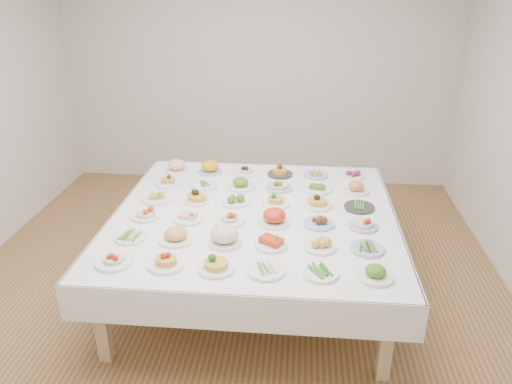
# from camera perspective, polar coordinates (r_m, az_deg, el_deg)

# --- Properties ---
(room_envelope) EXTENTS (5.02, 5.02, 2.81)m
(room_envelope) POSITION_cam_1_polar(r_m,az_deg,el_deg) (3.99, -3.19, 12.46)
(room_envelope) COLOR olive
(room_envelope) RESTS_ON ground
(display_table) EXTENTS (2.38, 2.38, 0.75)m
(display_table) POSITION_cam_1_polar(r_m,az_deg,el_deg) (4.24, -0.19, -3.19)
(display_table) COLOR white
(display_table) RESTS_ON ground
(dish_0) EXTENTS (0.26, 0.26, 0.12)m
(dish_0) POSITION_cam_1_polar(r_m,az_deg,el_deg) (3.63, -15.95, -7.16)
(dish_0) COLOR white
(dish_0) RESTS_ON display_table
(dish_1) EXTENTS (0.25, 0.25, 0.13)m
(dish_1) POSITION_cam_1_polar(r_m,az_deg,el_deg) (3.51, -10.25, -7.50)
(dish_1) COLOR white
(dish_1) RESTS_ON display_table
(dish_2) EXTENTS (0.26, 0.25, 0.16)m
(dish_2) POSITION_cam_1_polar(r_m,az_deg,el_deg) (3.42, -4.61, -7.72)
(dish_2) COLOR white
(dish_2) RESTS_ON display_table
(dish_3) EXTENTS (0.26, 0.26, 0.05)m
(dish_3) POSITION_cam_1_polar(r_m,az_deg,el_deg) (3.41, 1.18, -8.84)
(dish_3) COLOR white
(dish_3) RESTS_ON display_table
(dish_4) EXTENTS (0.24, 0.24, 0.06)m
(dish_4) POSITION_cam_1_polar(r_m,az_deg,el_deg) (3.41, 7.41, -9.02)
(dish_4) COLOR white
(dish_4) RESTS_ON display_table
(dish_5) EXTENTS (0.24, 0.24, 0.12)m
(dish_5) POSITION_cam_1_polar(r_m,az_deg,el_deg) (3.43, 13.50, -8.74)
(dish_5) COLOR white
(dish_5) RESTS_ON display_table
(dish_6) EXTENTS (0.24, 0.24, 0.05)m
(dish_6) POSITION_cam_1_polar(r_m,az_deg,el_deg) (3.93, -14.14, -4.92)
(dish_6) COLOR white
(dish_6) RESTS_ON display_table
(dish_7) EXTENTS (0.29, 0.29, 0.16)m
(dish_7) POSITION_cam_1_polar(r_m,az_deg,el_deg) (3.80, -9.17, -4.51)
(dish_7) COLOR white
(dish_7) RESTS_ON display_table
(dish_8) EXTENTS (0.25, 0.25, 0.16)m
(dish_8) POSITION_cam_1_polar(r_m,az_deg,el_deg) (3.73, -3.62, -4.88)
(dish_8) COLOR white
(dish_8) RESTS_ON display_table
(dish_9) EXTENTS (0.25, 0.25, 0.12)m
(dish_9) POSITION_cam_1_polar(r_m,az_deg,el_deg) (3.70, 1.75, -5.52)
(dish_9) COLOR white
(dish_9) RESTS_ON display_table
(dish_10) EXTENTS (0.24, 0.24, 0.11)m
(dish_10) POSITION_cam_1_polar(r_m,az_deg,el_deg) (3.70, 7.36, -5.70)
(dish_10) COLOR white
(dish_10) RESTS_ON display_table
(dish_11) EXTENTS (0.25, 0.25, 0.05)m
(dish_11) POSITION_cam_1_polar(r_m,az_deg,el_deg) (3.75, 12.57, -6.23)
(dish_11) COLOR #4C66B2
(dish_11) RESTS_ON display_table
(dish_12) EXTENTS (0.23, 0.23, 0.14)m
(dish_12) POSITION_cam_1_polar(r_m,az_deg,el_deg) (4.21, -12.50, -2.08)
(dish_12) COLOR white
(dish_12) RESTS_ON display_table
(dish_13) EXTENTS (0.25, 0.25, 0.11)m
(dish_13) POSITION_cam_1_polar(r_m,az_deg,el_deg) (4.12, -7.78, -2.60)
(dish_13) COLOR white
(dish_13) RESTS_ON display_table
(dish_14) EXTENTS (0.25, 0.25, 0.13)m
(dish_14) POSITION_cam_1_polar(r_m,az_deg,el_deg) (4.04, -3.04, -2.68)
(dish_14) COLOR white
(dish_14) RESTS_ON display_table
(dish_15) EXTENTS (0.25, 0.25, 0.15)m
(dish_15) POSITION_cam_1_polar(r_m,az_deg,el_deg) (4.02, 2.11, -2.74)
(dish_15) COLOR white
(dish_15) RESTS_ON display_table
(dish_16) EXTENTS (0.25, 0.25, 0.10)m
(dish_16) POSITION_cam_1_polar(r_m,az_deg,el_deg) (4.04, 7.20, -3.27)
(dish_16) COLOR #4C66B2
(dish_16) RESTS_ON display_table
(dish_17) EXTENTS (0.23, 0.23, 0.14)m
(dish_17) POSITION_cam_1_polar(r_m,az_deg,el_deg) (4.05, 12.17, -3.15)
(dish_17) COLOR #4C66B2
(dish_17) RESTS_ON display_table
(dish_18) EXTENTS (0.27, 0.27, 0.11)m
(dish_18) POSITION_cam_1_polar(r_m,az_deg,el_deg) (4.52, -11.26, -0.36)
(dish_18) COLOR white
(dish_18) RESTS_ON display_table
(dish_19) EXTENTS (0.26, 0.25, 0.15)m
(dish_19) POSITION_cam_1_polar(r_m,az_deg,el_deg) (4.42, -6.79, -0.28)
(dish_19) COLOR white
(dish_19) RESTS_ON display_table
(dish_20) EXTENTS (0.25, 0.25, 0.11)m
(dish_20) POSITION_cam_1_polar(r_m,az_deg,el_deg) (4.37, -2.36, -0.73)
(dish_20) COLOR white
(dish_20) RESTS_ON display_table
(dish_21) EXTENTS (0.25, 0.25, 0.14)m
(dish_21) POSITION_cam_1_polar(r_m,az_deg,el_deg) (4.35, 2.26, -0.69)
(dish_21) COLOR white
(dish_21) RESTS_ON display_table
(dish_22) EXTENTS (0.25, 0.25, 0.15)m
(dish_22) POSITION_cam_1_polar(r_m,az_deg,el_deg) (4.34, 7.08, -0.84)
(dish_22) COLOR white
(dish_22) RESTS_ON display_table
(dish_23) EXTENTS (0.26, 0.26, 0.06)m
(dish_23) POSITION_cam_1_polar(r_m,az_deg,el_deg) (4.38, 11.72, -1.56)
(dish_23) COLOR #2D2B28
(dish_23) RESTS_ON display_table
(dish_24) EXTENTS (0.25, 0.25, 0.13)m
(dish_24) POSITION_cam_1_polar(r_m,az_deg,el_deg) (4.83, -10.00, 1.47)
(dish_24) COLOR white
(dish_24) RESTS_ON display_table
(dish_25) EXTENTS (0.25, 0.25, 0.05)m
(dish_25) POSITION_cam_1_polar(r_m,az_deg,el_deg) (4.76, -5.91, 0.86)
(dish_25) COLOR white
(dish_25) RESTS_ON display_table
(dish_26) EXTENTS (0.26, 0.26, 0.14)m
(dish_26) POSITION_cam_1_polar(r_m,az_deg,el_deg) (4.68, -1.77, 1.22)
(dish_26) COLOR white
(dish_26) RESTS_ON display_table
(dish_27) EXTENTS (0.25, 0.25, 0.14)m
(dish_27) POSITION_cam_1_polar(r_m,az_deg,el_deg) (4.66, 2.65, 1.09)
(dish_27) COLOR #4C66B2
(dish_27) RESTS_ON display_table
(dish_28) EXTENTS (0.26, 0.26, 0.10)m
(dish_28) POSITION_cam_1_polar(r_m,az_deg,el_deg) (4.67, 7.03, 0.60)
(dish_28) COLOR white
(dish_28) RESTS_ON display_table
(dish_29) EXTENTS (0.23, 0.23, 0.12)m
(dish_29) POSITION_cam_1_polar(r_m,az_deg,el_deg) (4.69, 11.36, 0.57)
(dish_29) COLOR white
(dish_29) RESTS_ON display_table
(dish_30) EXTENTS (0.23, 0.23, 0.13)m
(dish_30) POSITION_cam_1_polar(r_m,az_deg,el_deg) (5.15, -9.05, 2.94)
(dish_30) COLOR white
(dish_30) RESTS_ON display_table
(dish_31) EXTENTS (0.23, 0.23, 0.14)m
(dish_31) POSITION_cam_1_polar(r_m,az_deg,el_deg) (5.07, -5.28, 2.93)
(dish_31) COLOR #4C66B2
(dish_31) RESTS_ON display_table
(dish_32) EXTENTS (0.23, 0.23, 0.12)m
(dish_32) POSITION_cam_1_polar(r_m,az_deg,el_deg) (5.01, -1.17, 2.62)
(dish_32) COLOR white
(dish_32) RESTS_ON display_table
(dish_33) EXTENTS (0.25, 0.25, 0.14)m
(dish_33) POSITION_cam_1_polar(r_m,az_deg,el_deg) (4.99, 2.78, 2.57)
(dish_33) COLOR #2D2B28
(dish_33) RESTS_ON display_table
(dish_34) EXTENTS (0.24, 0.24, 0.05)m
(dish_34) POSITION_cam_1_polar(r_m,az_deg,el_deg) (5.01, 6.79, 1.99)
(dish_34) COLOR #4C66B2
(dish_34) RESTS_ON display_table
(dish_35) EXTENTS (0.23, 0.23, 0.09)m
(dish_35) POSITION_cam_1_polar(r_m,az_deg,el_deg) (5.03, 11.03, 2.03)
(dish_35) COLOR white
(dish_35) RESTS_ON display_table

